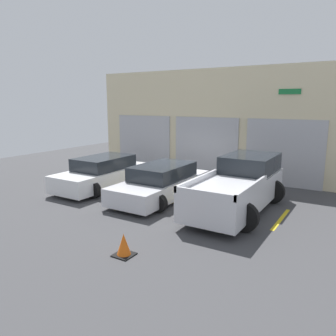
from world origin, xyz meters
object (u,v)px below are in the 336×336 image
(pickup_truck, at_px, (239,186))
(sedan_white, at_px, (103,173))
(sedan_side, at_px, (162,183))
(traffic_cone, at_px, (124,246))

(pickup_truck, relative_size, sedan_white, 1.15)
(sedan_side, bearing_deg, traffic_cone, -68.04)
(pickup_truck, bearing_deg, sedan_side, -175.29)
(sedan_white, relative_size, traffic_cone, 8.16)
(sedan_white, xyz_separation_m, sedan_side, (3.00, 0.00, -0.02))
(sedan_side, bearing_deg, pickup_truck, 4.71)
(sedan_white, bearing_deg, pickup_truck, 2.40)
(pickup_truck, bearing_deg, traffic_cone, -103.44)
(pickup_truck, relative_size, traffic_cone, 9.35)
(sedan_side, relative_size, traffic_cone, 8.49)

